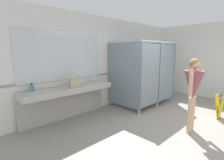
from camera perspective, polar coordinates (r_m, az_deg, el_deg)
name	(u,v)px	position (r m, az deg, el deg)	size (l,w,h in m)	color
ground_plane	(187,129)	(4.61, 23.75, -14.59)	(7.00, 5.78, 0.10)	gray
wall_back	(110,62)	(5.73, -0.69, 5.89)	(7.00, 0.12, 2.82)	silver
wall_back_tile_band	(111,73)	(5.72, -0.23, 2.27)	(7.00, 0.01, 0.06)	#9E937F
vanity_counter	(68,96)	(4.59, -14.35, -5.05)	(2.41, 0.53, 1.00)	#B2ADA3
mirror_panel	(63,56)	(4.61, -16.06, 7.71)	(2.31, 0.02, 1.25)	silver
bathroom_stalls	(147,72)	(5.79, 11.70, 2.50)	(2.02, 1.33, 2.08)	gray
person_standing	(193,86)	(4.07, 25.37, -1.93)	(0.57, 0.45, 1.63)	#DBAD89
handbag	(75,82)	(4.37, -12.28, -0.76)	(0.30, 0.11, 0.38)	tan
soap_dispenser	(32,88)	(4.23, -25.13, -2.40)	(0.07, 0.07, 0.19)	teal
wet_floor_sign	(220,106)	(5.42, 32.16, -7.44)	(0.28, 0.19, 0.64)	yellow
floor_drain_cover	(209,121)	(5.18, 29.43, -11.71)	(0.14, 0.14, 0.01)	#B7BABF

